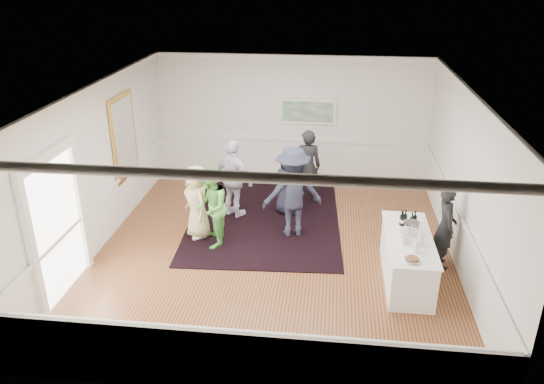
# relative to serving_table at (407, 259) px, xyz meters

# --- Properties ---
(floor) EXTENTS (8.00, 8.00, 0.00)m
(floor) POSITION_rel_serving_table_xyz_m (-2.48, 0.88, -0.43)
(floor) COLOR brown
(floor) RESTS_ON ground
(ceiling) EXTENTS (7.00, 8.00, 0.02)m
(ceiling) POSITION_rel_serving_table_xyz_m (-2.48, 0.88, 2.77)
(ceiling) COLOR white
(ceiling) RESTS_ON wall_back
(wall_left) EXTENTS (0.02, 8.00, 3.20)m
(wall_left) POSITION_rel_serving_table_xyz_m (-5.98, 0.88, 1.17)
(wall_left) COLOR white
(wall_left) RESTS_ON floor
(wall_right) EXTENTS (0.02, 8.00, 3.20)m
(wall_right) POSITION_rel_serving_table_xyz_m (1.02, 0.88, 1.17)
(wall_right) COLOR white
(wall_right) RESTS_ON floor
(wall_back) EXTENTS (7.00, 0.02, 3.20)m
(wall_back) POSITION_rel_serving_table_xyz_m (-2.48, 4.88, 1.17)
(wall_back) COLOR white
(wall_back) RESTS_ON floor
(wall_front) EXTENTS (7.00, 0.02, 3.20)m
(wall_front) POSITION_rel_serving_table_xyz_m (-2.48, -3.12, 1.17)
(wall_front) COLOR white
(wall_front) RESTS_ON floor
(wainscoting) EXTENTS (7.00, 8.00, 1.00)m
(wainscoting) POSITION_rel_serving_table_xyz_m (-2.48, 0.88, 0.07)
(wainscoting) COLOR white
(wainscoting) RESTS_ON floor
(mirror) EXTENTS (0.05, 1.25, 1.85)m
(mirror) POSITION_rel_serving_table_xyz_m (-5.93, 2.18, 1.37)
(mirror) COLOR gold
(mirror) RESTS_ON wall_left
(doorway) EXTENTS (0.10, 1.78, 2.56)m
(doorway) POSITION_rel_serving_table_xyz_m (-5.92, -1.02, 0.98)
(doorway) COLOR white
(doorway) RESTS_ON wall_left
(landscape_painting) EXTENTS (1.44, 0.06, 0.66)m
(landscape_painting) POSITION_rel_serving_table_xyz_m (-2.08, 4.82, 1.35)
(landscape_painting) COLOR white
(landscape_painting) RESTS_ON wall_back
(area_rug) EXTENTS (3.52, 4.48, 0.02)m
(area_rug) POSITION_rel_serving_table_xyz_m (-2.85, 2.10, -0.42)
(area_rug) COLOR black
(area_rug) RESTS_ON floor
(serving_table) EXTENTS (0.81, 2.12, 0.86)m
(serving_table) POSITION_rel_serving_table_xyz_m (0.00, 0.00, 0.00)
(serving_table) COLOR white
(serving_table) RESTS_ON floor
(bartender) EXTENTS (0.42, 0.61, 1.62)m
(bartender) POSITION_rel_serving_table_xyz_m (0.72, 0.60, 0.38)
(bartender) COLOR black
(bartender) RESTS_ON floor
(guest_tan) EXTENTS (0.85, 0.91, 1.57)m
(guest_tan) POSITION_rel_serving_table_xyz_m (-4.12, 1.20, 0.35)
(guest_tan) COLOR tan
(guest_tan) RESTS_ON floor
(guest_green) EXTENTS (0.75, 0.90, 1.67)m
(guest_green) POSITION_rel_serving_table_xyz_m (-3.74, 0.87, 0.40)
(guest_green) COLOR #58B046
(guest_green) RESTS_ON floor
(guest_lilac) EXTENTS (1.11, 0.93, 1.78)m
(guest_lilac) POSITION_rel_serving_table_xyz_m (-3.54, 2.25, 0.46)
(guest_lilac) COLOR silver
(guest_lilac) RESTS_ON floor
(guest_dark_a) EXTENTS (1.40, 1.05, 1.93)m
(guest_dark_a) POSITION_rel_serving_table_xyz_m (-2.18, 1.52, 0.53)
(guest_dark_a) COLOR #222539
(guest_dark_a) RESTS_ON floor
(guest_dark_b) EXTENTS (0.71, 0.52, 1.79)m
(guest_dark_b) POSITION_rel_serving_table_xyz_m (-1.98, 3.20, 0.46)
(guest_dark_b) COLOR black
(guest_dark_b) RESTS_ON floor
(guest_navy) EXTENTS (0.82, 0.65, 1.47)m
(guest_navy) POSITION_rel_serving_table_xyz_m (-2.36, 2.53, 0.30)
(guest_navy) COLOR #222539
(guest_navy) RESTS_ON floor
(wine_bottles) EXTENTS (0.31, 0.17, 0.31)m
(wine_bottles) POSITION_rel_serving_table_xyz_m (-0.00, 0.47, 0.58)
(wine_bottles) COLOR black
(wine_bottles) RESTS_ON serving_table
(juice_pitchers) EXTENTS (0.39, 0.54, 0.24)m
(juice_pitchers) POSITION_rel_serving_table_xyz_m (-0.01, -0.27, 0.55)
(juice_pitchers) COLOR #73B942
(juice_pitchers) RESTS_ON serving_table
(ice_bucket) EXTENTS (0.26, 0.26, 0.25)m
(ice_bucket) POSITION_rel_serving_table_xyz_m (0.04, 0.13, 0.54)
(ice_bucket) COLOR silver
(ice_bucket) RESTS_ON serving_table
(nut_bowl) EXTENTS (0.25, 0.25, 0.08)m
(nut_bowl) POSITION_rel_serving_table_xyz_m (-0.06, -0.82, 0.46)
(nut_bowl) COLOR white
(nut_bowl) RESTS_ON serving_table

